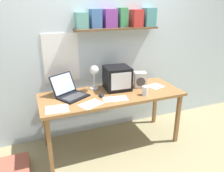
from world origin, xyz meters
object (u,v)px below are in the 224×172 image
(corner_desk, at_px, (112,98))
(crt_monitor, at_px, (117,78))
(open_notebook, at_px, (57,109))
(laptop, at_px, (69,91))
(desk_lamp, at_px, (94,73))
(loose_paper_near_monitor, at_px, (115,99))
(floor_cushion, at_px, (10,171))
(space_heater, at_px, (140,80))
(printed_handout, at_px, (91,104))
(loose_paper_near_laptop, at_px, (155,86))
(computer_mouse, at_px, (101,95))
(juice_glass, at_px, (145,91))

(corner_desk, height_order, crt_monitor, crt_monitor)
(corner_desk, height_order, open_notebook, open_notebook)
(laptop, xyz_separation_m, desk_lamp, (0.35, 0.06, 0.18))
(corner_desk, bearing_deg, desk_lamp, 134.07)
(loose_paper_near_monitor, distance_m, floor_cushion, 1.43)
(open_notebook, bearing_deg, space_heater, 13.72)
(laptop, bearing_deg, printed_handout, -91.31)
(crt_monitor, xyz_separation_m, loose_paper_near_laptop, (0.53, -0.11, -0.15))
(computer_mouse, bearing_deg, printed_handout, -136.69)
(printed_handout, xyz_separation_m, loose_paper_near_monitor, (0.31, 0.03, 0.00))
(corner_desk, xyz_separation_m, desk_lamp, (-0.17, 0.18, 0.31))
(open_notebook, bearing_deg, corner_desk, 15.83)
(computer_mouse, relative_size, printed_handout, 0.36)
(corner_desk, relative_size, floor_cushion, 4.44)
(loose_paper_near_laptop, bearing_deg, loose_paper_near_monitor, -163.73)
(loose_paper_near_monitor, height_order, open_notebook, same)
(corner_desk, bearing_deg, open_notebook, -164.17)
(corner_desk, height_order, printed_handout, printed_handout)
(juice_glass, xyz_separation_m, loose_paper_near_monitor, (-0.39, 0.01, -0.05))
(corner_desk, relative_size, laptop, 3.74)
(loose_paper_near_laptop, bearing_deg, desk_lamp, 169.00)
(computer_mouse, bearing_deg, crt_monitor, 31.27)
(space_heater, bearing_deg, juice_glass, -86.54)
(space_heater, xyz_separation_m, loose_paper_near_laptop, (0.21, -0.06, -0.10))
(corner_desk, height_order, loose_paper_near_laptop, loose_paper_near_laptop)
(juice_glass, xyz_separation_m, floor_cushion, (-1.65, 0.03, -0.73))
(printed_handout, bearing_deg, crt_monitor, 36.51)
(crt_monitor, distance_m, floor_cushion, 1.66)
(desk_lamp, distance_m, printed_handout, 0.49)
(corner_desk, height_order, floor_cushion, corner_desk)
(computer_mouse, bearing_deg, loose_paper_near_laptop, 4.23)
(desk_lamp, relative_size, space_heater, 1.63)
(open_notebook, bearing_deg, printed_handout, -1.80)
(crt_monitor, bearing_deg, laptop, -175.32)
(crt_monitor, relative_size, open_notebook, 1.32)
(crt_monitor, xyz_separation_m, loose_paper_near_monitor, (-0.15, -0.31, -0.15))
(space_heater, bearing_deg, loose_paper_near_laptop, 2.72)
(crt_monitor, xyz_separation_m, juice_glass, (0.24, -0.32, -0.10))
(desk_lamp, relative_size, computer_mouse, 3.06)
(corner_desk, xyz_separation_m, open_notebook, (-0.72, -0.20, 0.06))
(crt_monitor, bearing_deg, juice_glass, -49.41)
(laptop, height_order, desk_lamp, desk_lamp)
(loose_paper_near_laptop, height_order, floor_cushion, loose_paper_near_laptop)
(laptop, xyz_separation_m, floor_cushion, (-0.76, -0.29, -0.74))
(printed_handout, distance_m, loose_paper_near_laptop, 1.02)
(laptop, bearing_deg, loose_paper_near_monitor, -61.39)
(crt_monitor, bearing_deg, loose_paper_near_monitor, -112.36)
(corner_desk, xyz_separation_m, crt_monitor, (0.12, 0.13, 0.21))
(desk_lamp, distance_m, juice_glass, 0.68)
(printed_handout, xyz_separation_m, open_notebook, (-0.38, 0.01, 0.00))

